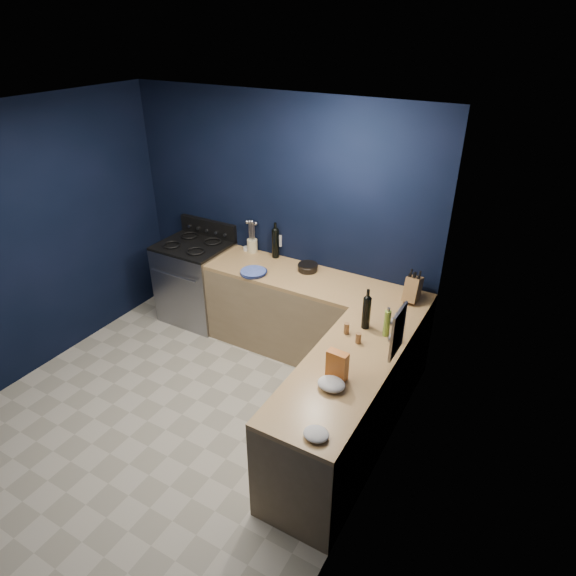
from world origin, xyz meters
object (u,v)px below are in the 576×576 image
Objects in this scene: gas_range at (196,283)px; knife_block at (413,289)px; plate_stack at (253,272)px; utensil_crock at (252,246)px; crouton_bag at (337,365)px.

gas_range is 4.09× the size of knife_block.
gas_range is 1.05m from plate_stack.
utensil_crock is 2.30m from crouton_bag.
gas_range is 0.86m from utensil_crock.
plate_stack is 1.18× the size of knife_block.
knife_block reaches higher than utensil_crock.
utensil_crock is 0.64× the size of crouton_bag.
plate_stack is at bearing -10.81° from gas_range.
gas_range is 2.73m from crouton_bag.
knife_block is at bearing 88.67° from crouton_bag.
knife_block is at bearing 10.54° from plate_stack.
plate_stack is (0.93, -0.18, 0.46)m from gas_range.
crouton_bag reaches higher than utensil_crock.
crouton_bag reaches higher than gas_range.
plate_stack is 0.54m from utensil_crock.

